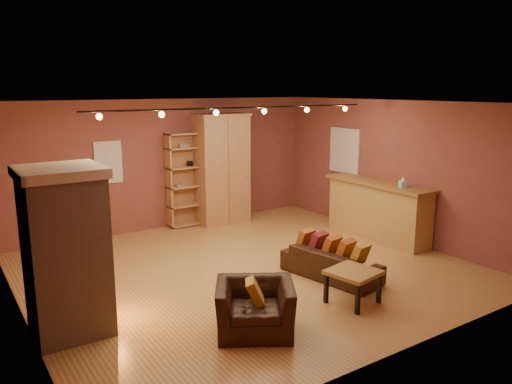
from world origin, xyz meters
TOP-DOWN VIEW (x-y plane):
  - floor at (0.00, 0.00)m, footprint 7.00×7.00m
  - ceiling at (0.00, 0.00)m, footprint 7.00×7.00m
  - back_wall at (0.00, 3.25)m, footprint 7.00×0.02m
  - left_wall at (-3.50, 0.00)m, footprint 0.02×6.50m
  - right_wall at (3.50, 0.00)m, footprint 0.02×6.50m
  - fireplace at (-3.04, -0.60)m, footprint 1.01×0.98m
  - back_window at (-1.30, 3.23)m, footprint 0.56×0.04m
  - bookcase at (0.34, 3.14)m, footprint 0.85×0.33m
  - armoire at (1.17, 2.93)m, footprint 1.22×0.69m
  - bar_counter at (3.20, 0.08)m, footprint 0.65×2.45m
  - tissue_box at (3.15, -0.55)m, footprint 0.14×0.14m
  - right_window at (3.47, 1.40)m, footprint 0.05×0.90m
  - loveseat at (0.93, -1.04)m, footprint 0.79×1.73m
  - armchair at (-1.10, -1.89)m, footprint 1.16×1.05m
  - coffee_table at (0.54, -1.95)m, footprint 0.76×0.76m
  - track_rail at (0.00, 0.20)m, footprint 5.20×0.09m

SIDE VIEW (x-z plane):
  - floor at x=0.00m, z-range 0.00..0.00m
  - loveseat at x=0.93m, z-range -0.01..0.71m
  - coffee_table at x=0.54m, z-range 0.17..0.66m
  - armchair at x=-1.10m, z-range 0.00..0.85m
  - bar_counter at x=3.20m, z-range 0.01..1.18m
  - bookcase at x=0.34m, z-range 0.02..2.10m
  - fireplace at x=-3.04m, z-range 0.00..2.12m
  - armoire at x=1.17m, z-range 0.00..2.48m
  - tissue_box at x=3.15m, z-range 1.16..1.37m
  - back_wall at x=0.00m, z-range 0.00..2.80m
  - left_wall at x=-3.50m, z-range 0.00..2.80m
  - right_wall at x=3.50m, z-range 0.00..2.80m
  - back_window at x=-1.30m, z-range 1.12..1.98m
  - right_window at x=3.47m, z-range 1.15..2.15m
  - track_rail at x=0.00m, z-range 2.62..2.75m
  - ceiling at x=0.00m, z-range 2.80..2.80m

